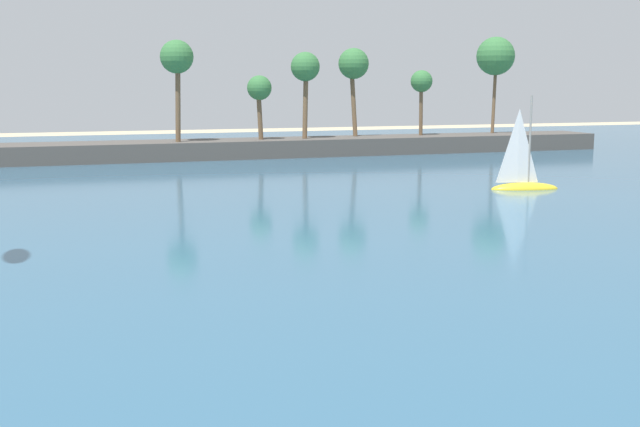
# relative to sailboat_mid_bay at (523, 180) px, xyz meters

# --- Properties ---
(sea) EXTENTS (220.00, 111.17, 0.06)m
(sea) POSITION_rel_sailboat_mid_bay_xyz_m (-25.37, 14.29, -0.65)
(sea) COLOR #33607F
(sea) RESTS_ON ground
(palm_headland) EXTENTS (103.43, 7.07, 12.90)m
(palm_headland) POSITION_rel_sailboat_mid_bay_xyz_m (-28.74, 29.93, 3.17)
(palm_headland) COLOR #514C47
(palm_headland) RESTS_ON ground
(sailboat_mid_bay) EXTENTS (4.97, 2.38, 6.92)m
(sailboat_mid_bay) POSITION_rel_sailboat_mid_bay_xyz_m (0.00, 0.00, 0.00)
(sailboat_mid_bay) COLOR yellow
(sailboat_mid_bay) RESTS_ON sea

